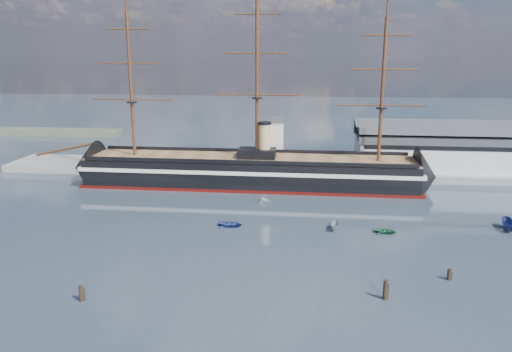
# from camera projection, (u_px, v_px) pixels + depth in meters

# --- Properties ---
(ground) EXTENTS (600.00, 600.00, 0.00)m
(ground) POSITION_uv_depth(u_px,v_px,m) (253.00, 208.00, 116.65)
(ground) COLOR #23333F
(ground) RESTS_ON ground
(quay) EXTENTS (180.00, 18.00, 2.00)m
(quay) POSITION_uv_depth(u_px,v_px,m) (300.00, 173.00, 150.25)
(quay) COLOR slate
(quay) RESTS_ON ground
(warehouse) EXTENTS (63.00, 21.00, 11.60)m
(warehouse) POSITION_uv_depth(u_px,v_px,m) (464.00, 148.00, 146.90)
(warehouse) COLOR #B7BABC
(warehouse) RESTS_ON ground
(quay_tower) EXTENTS (5.00, 5.00, 15.00)m
(quay_tower) POSITION_uv_depth(u_px,v_px,m) (276.00, 142.00, 145.76)
(quay_tower) COLOR silver
(quay_tower) RESTS_ON ground
(warship) EXTENTS (112.89, 16.34, 53.94)m
(warship) POSITION_uv_depth(u_px,v_px,m) (243.00, 171.00, 135.49)
(warship) COLOR black
(warship) RESTS_ON ground
(motorboat_b) EXTENTS (1.60, 3.30, 1.49)m
(motorboat_b) POSITION_uv_depth(u_px,v_px,m) (230.00, 226.00, 104.34)
(motorboat_b) COLOR navy
(motorboat_b) RESTS_ON ground
(motorboat_c) EXTENTS (5.07, 2.50, 1.94)m
(motorboat_c) POSITION_uv_depth(u_px,v_px,m) (334.00, 230.00, 102.26)
(motorboat_c) COLOR gray
(motorboat_c) RESTS_ON ground
(motorboat_d) EXTENTS (5.56, 4.92, 1.92)m
(motorboat_d) POSITION_uv_depth(u_px,v_px,m) (264.00, 202.00, 121.11)
(motorboat_d) COLOR white
(motorboat_d) RESTS_ON ground
(motorboat_e) EXTENTS (1.54, 2.83, 1.25)m
(motorboat_e) POSITION_uv_depth(u_px,v_px,m) (385.00, 233.00, 100.46)
(motorboat_e) COLOR #206440
(motorboat_e) RESTS_ON ground
(motorboat_f) EXTENTS (7.18, 3.11, 2.80)m
(motorboat_f) POSITION_uv_depth(u_px,v_px,m) (509.00, 230.00, 102.16)
(motorboat_f) COLOR navy
(motorboat_f) RESTS_ON ground
(piling_near_left) EXTENTS (0.64, 0.64, 3.15)m
(piling_near_left) POSITION_uv_depth(u_px,v_px,m) (82.00, 301.00, 73.19)
(piling_near_left) COLOR black
(piling_near_left) RESTS_ON ground
(piling_near_right) EXTENTS (0.64, 0.64, 3.79)m
(piling_near_right) POSITION_uv_depth(u_px,v_px,m) (385.00, 299.00, 73.66)
(piling_near_right) COLOR black
(piling_near_right) RESTS_ON ground
(piling_far_right) EXTENTS (0.64, 0.64, 2.60)m
(piling_far_right) POSITION_uv_depth(u_px,v_px,m) (449.00, 280.00, 79.94)
(piling_far_right) COLOR black
(piling_far_right) RESTS_ON ground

